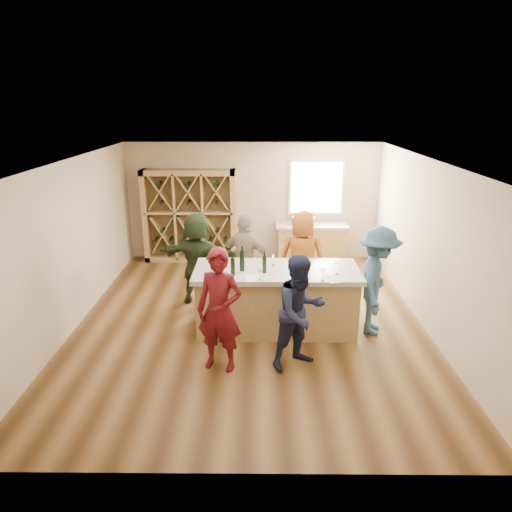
{
  "coord_description": "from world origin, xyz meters",
  "views": [
    {
      "loc": [
        0.16,
        -7.28,
        3.71
      ],
      "look_at": [
        0.1,
        0.2,
        1.15
      ],
      "focal_mm": 32.0,
      "sensor_mm": 36.0,
      "label": 1
    }
  ],
  "objects_px": {
    "wine_rack": "(190,216)",
    "tasting_counter_base": "(276,301)",
    "person_near_left": "(220,311)",
    "person_server": "(377,281)",
    "person_far_left": "(198,258)",
    "person_far_mid": "(246,261)",
    "wine_bottle_e": "(264,265)",
    "person_near_right": "(300,312)",
    "wine_bottle_b": "(233,267)",
    "wine_bottle_a": "(221,262)",
    "person_far_right": "(302,257)",
    "sink": "(303,221)",
    "wine_bottle_c": "(242,261)"
  },
  "relations": [
    {
      "from": "wine_rack",
      "to": "person_far_mid",
      "type": "bearing_deg",
      "value": -61.38
    },
    {
      "from": "wine_rack",
      "to": "tasting_counter_base",
      "type": "height_order",
      "value": "wine_rack"
    },
    {
      "from": "wine_rack",
      "to": "person_server",
      "type": "relative_size",
      "value": 1.21
    },
    {
      "from": "wine_bottle_a",
      "to": "person_near_left",
      "type": "relative_size",
      "value": 0.18
    },
    {
      "from": "person_far_right",
      "to": "wine_bottle_b",
      "type": "bearing_deg",
      "value": 60.81
    },
    {
      "from": "wine_bottle_a",
      "to": "person_server",
      "type": "xyz_separation_m",
      "value": [
        2.54,
        0.01,
        -0.33
      ]
    },
    {
      "from": "sink",
      "to": "person_far_right",
      "type": "xyz_separation_m",
      "value": [
        -0.23,
        -2.34,
        -0.12
      ]
    },
    {
      "from": "tasting_counter_base",
      "to": "wine_bottle_c",
      "type": "bearing_deg",
      "value": -172.77
    },
    {
      "from": "sink",
      "to": "wine_bottle_e",
      "type": "xyz_separation_m",
      "value": [
        -0.96,
        -3.61,
        0.2
      ]
    },
    {
      "from": "person_server",
      "to": "wine_rack",
      "type": "bearing_deg",
      "value": 62.46
    },
    {
      "from": "tasting_counter_base",
      "to": "person_near_right",
      "type": "relative_size",
      "value": 1.53
    },
    {
      "from": "person_server",
      "to": "wine_bottle_a",
      "type": "bearing_deg",
      "value": 107.99
    },
    {
      "from": "person_near_left",
      "to": "person_far_left",
      "type": "relative_size",
      "value": 1.02
    },
    {
      "from": "person_server",
      "to": "wine_bottle_c",
      "type": "bearing_deg",
      "value": 107.06
    },
    {
      "from": "tasting_counter_base",
      "to": "person_far_right",
      "type": "bearing_deg",
      "value": 65.07
    },
    {
      "from": "wine_bottle_a",
      "to": "person_near_left",
      "type": "distance_m",
      "value": 1.16
    },
    {
      "from": "wine_bottle_e",
      "to": "person_far_left",
      "type": "xyz_separation_m",
      "value": [
        -1.24,
        1.22,
        -0.32
      ]
    },
    {
      "from": "wine_bottle_b",
      "to": "person_near_right",
      "type": "xyz_separation_m",
      "value": [
        1.01,
        -0.86,
        -0.37
      ]
    },
    {
      "from": "person_near_left",
      "to": "person_server",
      "type": "distance_m",
      "value": 2.72
    },
    {
      "from": "wine_bottle_a",
      "to": "person_far_mid",
      "type": "height_order",
      "value": "person_far_mid"
    },
    {
      "from": "wine_rack",
      "to": "wine_bottle_c",
      "type": "relative_size",
      "value": 6.59
    },
    {
      "from": "wine_bottle_e",
      "to": "person_far_right",
      "type": "relative_size",
      "value": 0.15
    },
    {
      "from": "wine_bottle_c",
      "to": "person_server",
      "type": "xyz_separation_m",
      "value": [
        2.2,
        -0.03,
        -0.34
      ]
    },
    {
      "from": "person_far_right",
      "to": "person_server",
      "type": "bearing_deg",
      "value": 144.48
    },
    {
      "from": "wine_bottle_c",
      "to": "person_far_right",
      "type": "relative_size",
      "value": 0.19
    },
    {
      "from": "wine_rack",
      "to": "person_far_mid",
      "type": "xyz_separation_m",
      "value": [
        1.41,
        -2.58,
        -0.21
      ]
    },
    {
      "from": "person_far_left",
      "to": "person_near_left",
      "type": "bearing_deg",
      "value": 117.46
    },
    {
      "from": "wine_bottle_e",
      "to": "person_far_mid",
      "type": "height_order",
      "value": "person_far_mid"
    },
    {
      "from": "wine_rack",
      "to": "wine_bottle_b",
      "type": "height_order",
      "value": "wine_rack"
    },
    {
      "from": "person_far_right",
      "to": "wine_bottle_a",
      "type": "bearing_deg",
      "value": 52.98
    },
    {
      "from": "wine_bottle_b",
      "to": "wine_bottle_e",
      "type": "bearing_deg",
      "value": 13.15
    },
    {
      "from": "wine_bottle_a",
      "to": "person_far_left",
      "type": "bearing_deg",
      "value": 114.65
    },
    {
      "from": "wine_rack",
      "to": "person_server",
      "type": "height_order",
      "value": "wine_rack"
    },
    {
      "from": "wine_rack",
      "to": "person_near_left",
      "type": "bearing_deg",
      "value": -76.93
    },
    {
      "from": "person_far_mid",
      "to": "person_far_left",
      "type": "distance_m",
      "value": 0.92
    },
    {
      "from": "wine_bottle_b",
      "to": "person_near_right",
      "type": "height_order",
      "value": "person_near_right"
    },
    {
      "from": "wine_bottle_b",
      "to": "wine_bottle_c",
      "type": "height_order",
      "value": "wine_bottle_c"
    },
    {
      "from": "person_far_right",
      "to": "person_far_left",
      "type": "relative_size",
      "value": 1.01
    },
    {
      "from": "person_near_left",
      "to": "person_far_mid",
      "type": "distance_m",
      "value": 2.18
    },
    {
      "from": "person_far_left",
      "to": "person_server",
      "type": "bearing_deg",
      "value": 171.96
    },
    {
      "from": "wine_bottle_b",
      "to": "wine_bottle_a",
      "type": "bearing_deg",
      "value": 140.92
    },
    {
      "from": "sink",
      "to": "person_near_left",
      "type": "height_order",
      "value": "person_near_left"
    },
    {
      "from": "tasting_counter_base",
      "to": "wine_bottle_b",
      "type": "bearing_deg",
      "value": -159.06
    },
    {
      "from": "person_near_left",
      "to": "person_far_right",
      "type": "height_order",
      "value": "person_near_left"
    },
    {
      "from": "tasting_counter_base",
      "to": "wine_rack",
      "type": "bearing_deg",
      "value": 118.88
    },
    {
      "from": "person_far_mid",
      "to": "wine_bottle_e",
      "type": "bearing_deg",
      "value": 129.63
    },
    {
      "from": "wine_bottle_e",
      "to": "person_far_right",
      "type": "distance_m",
      "value": 1.5
    },
    {
      "from": "person_near_left",
      "to": "person_near_right",
      "type": "relative_size",
      "value": 1.07
    },
    {
      "from": "person_near_left",
      "to": "person_server",
      "type": "bearing_deg",
      "value": 39.71
    },
    {
      "from": "person_server",
      "to": "wine_bottle_b",
      "type": "bearing_deg",
      "value": 111.96
    }
  ]
}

